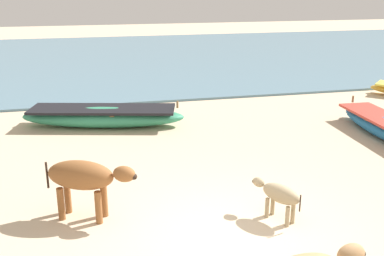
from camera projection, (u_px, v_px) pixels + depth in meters
The scene contains 5 objects.
ground at pixel (225, 240), 7.25m from camera, with size 80.00×80.00×0.00m, color beige.
sea_water at pixel (121, 58), 24.67m from camera, with size 60.00×20.00×0.08m, color slate.
fishing_boat_6 at pixel (103, 116), 12.92m from camera, with size 4.79×2.23×0.75m.
calf_far_dun at pixel (279, 194), 7.73m from camera, with size 0.68×0.96×0.67m.
cow_second_adult_brown at pixel (84, 178), 7.70m from camera, with size 1.58×0.98×1.07m.
Camera 1 is at (-2.00, -6.04, 3.94)m, focal length 42.19 mm.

